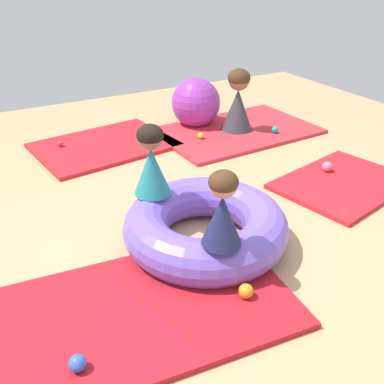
% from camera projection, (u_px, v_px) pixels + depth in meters
% --- Properties ---
extents(ground_plane, '(8.00, 8.00, 0.00)m').
position_uv_depth(ground_plane, '(206.00, 247.00, 3.15)').
color(ground_plane, tan).
extents(gym_mat_front, '(1.55, 1.23, 0.04)m').
position_uv_depth(gym_mat_front, '(104.00, 145.00, 4.79)').
color(gym_mat_front, red).
rests_on(gym_mat_front, ground).
extents(gym_mat_near_right, '(1.35, 1.10, 0.04)m').
position_uv_depth(gym_mat_near_right, '(343.00, 183.00, 3.99)').
color(gym_mat_near_right, red).
rests_on(gym_mat_near_right, ground).
extents(gym_mat_far_right, '(1.95, 1.22, 0.04)m').
position_uv_depth(gym_mat_far_right, '(136.00, 312.00, 2.55)').
color(gym_mat_far_right, '#B21923').
rests_on(gym_mat_far_right, ground).
extents(gym_mat_near_left, '(1.88, 1.26, 0.04)m').
position_uv_depth(gym_mat_near_left, '(236.00, 131.00, 5.19)').
color(gym_mat_near_left, red).
rests_on(gym_mat_near_left, ground).
extents(inflatable_cushion, '(1.18, 1.18, 0.32)m').
position_uv_depth(inflatable_cushion, '(205.00, 226.00, 3.11)').
color(inflatable_cushion, '#7056D1').
rests_on(inflatable_cushion, ground).
extents(child_in_teal, '(0.38, 0.38, 0.53)m').
position_uv_depth(child_in_teal, '(151.00, 161.00, 3.09)').
color(child_in_teal, teal).
rests_on(child_in_teal, inflatable_cushion).
extents(child_in_navy, '(0.28, 0.28, 0.49)m').
position_uv_depth(child_in_navy, '(222.00, 209.00, 2.54)').
color(child_in_navy, navy).
rests_on(child_in_navy, inflatable_cushion).
extents(adult_seated, '(0.52, 0.52, 0.71)m').
position_uv_depth(adult_seated, '(238.00, 101.00, 5.01)').
color(adult_seated, '#383842').
rests_on(adult_seated, gym_mat_near_left).
extents(play_ball_teal, '(0.08, 0.08, 0.08)m').
position_uv_depth(play_ball_teal, '(275.00, 130.00, 5.05)').
color(play_ball_teal, teal).
rests_on(play_ball_teal, gym_mat_near_left).
extents(play_ball_orange, '(0.09, 0.09, 0.09)m').
position_uv_depth(play_ball_orange, '(246.00, 291.00, 2.61)').
color(play_ball_orange, orange).
rests_on(play_ball_orange, gym_mat_far_right).
extents(play_ball_pink, '(0.10, 0.10, 0.10)m').
position_uv_depth(play_ball_pink, '(327.00, 167.00, 4.15)').
color(play_ball_pink, pink).
rests_on(play_ball_pink, gym_mat_near_right).
extents(play_ball_yellow, '(0.07, 0.07, 0.07)m').
position_uv_depth(play_ball_yellow, '(201.00, 136.00, 4.89)').
color(play_ball_yellow, yellow).
rests_on(play_ball_yellow, gym_mat_near_left).
extents(play_ball_blue, '(0.09, 0.09, 0.09)m').
position_uv_depth(play_ball_blue, '(78.00, 363.00, 2.15)').
color(play_ball_blue, blue).
rests_on(play_ball_blue, gym_mat_far_right).
extents(play_ball_red, '(0.06, 0.06, 0.06)m').
position_uv_depth(play_ball_red, '(60.00, 144.00, 4.69)').
color(play_ball_red, red).
rests_on(play_ball_red, gym_mat_front).
extents(exercise_ball_large, '(0.59, 0.59, 0.59)m').
position_uv_depth(exercise_ball_large, '(196.00, 103.00, 5.25)').
color(exercise_ball_large, purple).
rests_on(exercise_ball_large, ground).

